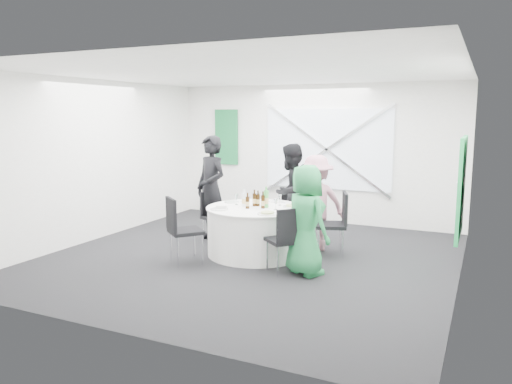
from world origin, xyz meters
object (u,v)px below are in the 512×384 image
at_px(person_woman_pink, 316,203).
at_px(chair_back_left, 213,212).
at_px(chair_front_left, 180,225).
at_px(banquet_table, 256,231).
at_px(person_man_back, 290,192).
at_px(green_water_bottle, 266,199).
at_px(clear_water_bottle, 244,200).
at_px(chair_front_right, 286,235).
at_px(person_man_back_left, 211,189).
at_px(person_woman_green, 306,220).
at_px(chair_back, 288,211).
at_px(chair_back_right, 337,219).

bearing_deg(person_woman_pink, chair_back_left, -34.67).
xyz_separation_m(chair_front_left, person_woman_pink, (1.56, 1.59, 0.19)).
distance_m(banquet_table, person_woman_pink, 1.08).
xyz_separation_m(person_man_back, green_water_bottle, (0.01, -1.06, 0.04)).
relative_size(chair_front_left, clear_water_bottle, 3.67).
xyz_separation_m(chair_front_right, person_woman_pink, (-0.02, 1.35, 0.23)).
xyz_separation_m(chair_front_right, person_man_back_left, (-1.88, 1.19, 0.37)).
height_order(chair_front_right, person_woman_pink, person_woman_pink).
distance_m(person_man_back, person_woman_pink, 0.78).
distance_m(person_woman_green, clear_water_bottle, 1.37).
bearing_deg(banquet_table, chair_back, 86.33).
bearing_deg(banquet_table, chair_front_left, -129.84).
xyz_separation_m(chair_back_left, person_man_back_left, (-0.03, -0.00, 0.42)).
distance_m(person_woman_pink, person_woman_green, 1.27).
distance_m(chair_back, clear_water_bottle, 1.30).
bearing_deg(chair_front_left, person_woman_green, -129.38).
bearing_deg(person_man_back, person_woman_green, 35.16).
xyz_separation_m(banquet_table, chair_back_left, (-1.05, 0.48, 0.12)).
bearing_deg(chair_back, chair_front_right, -65.71).
xyz_separation_m(chair_back_left, person_man_back, (1.20, 0.63, 0.35)).
bearing_deg(green_water_bottle, chair_front_left, -133.67).
distance_m(person_woman_pink, green_water_bottle, 0.87).
distance_m(chair_front_left, clear_water_bottle, 1.14).
bearing_deg(banquet_table, green_water_bottle, 15.28).
bearing_deg(person_woman_pink, clear_water_bottle, -5.31).
relative_size(banquet_table, chair_front_left, 1.56).
relative_size(chair_back_left, person_woman_pink, 0.55).
bearing_deg(green_water_bottle, chair_back, 93.86).
relative_size(chair_back_left, person_woman_green, 0.56).
relative_size(chair_front_right, green_water_bottle, 2.86).
relative_size(banquet_table, clear_water_bottle, 5.72).
xyz_separation_m(person_woman_pink, clear_water_bottle, (-0.96, -0.67, 0.09)).
bearing_deg(chair_back, person_woman_pink, -34.79).
relative_size(person_woman_green, clear_water_bottle, 5.61).
bearing_deg(clear_water_bottle, banquet_table, 6.22).
bearing_deg(chair_front_left, chair_back, -72.23).
bearing_deg(chair_front_right, chair_back_left, -80.86).
height_order(chair_back, person_man_back_left, person_man_back_left).
height_order(person_man_back_left, person_man_back, person_man_back_left).
height_order(chair_front_left, person_woman_green, person_woman_green).
distance_m(chair_back_right, person_man_back_left, 2.28).
xyz_separation_m(person_woman_green, green_water_bottle, (-0.88, 0.64, 0.13)).
relative_size(person_man_back_left, person_woman_pink, 1.18).
bearing_deg(clear_water_bottle, chair_front_left, -122.80).
height_order(chair_back, chair_front_right, chair_front_right).
xyz_separation_m(banquet_table, chair_back, (0.08, 1.19, 0.11)).
distance_m(chair_back, chair_front_left, 2.32).
bearing_deg(person_man_back_left, chair_front_right, -8.57).
bearing_deg(chair_back_left, person_woman_pink, -60.44).
height_order(chair_back_left, person_man_back, person_man_back).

